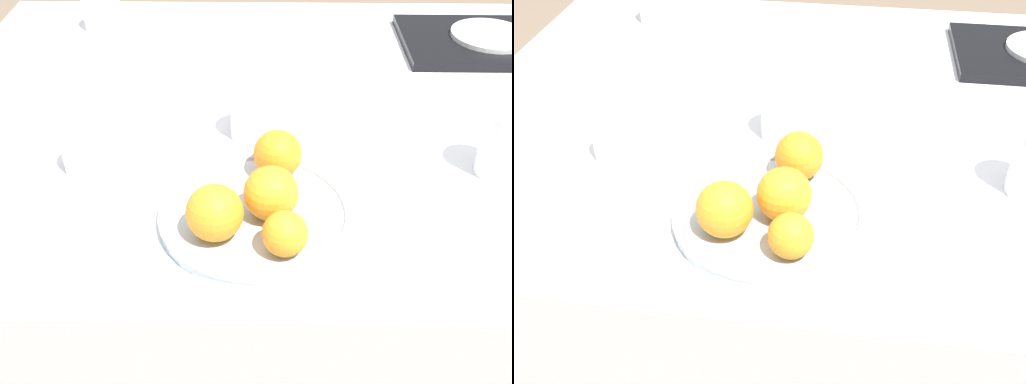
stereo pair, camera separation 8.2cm
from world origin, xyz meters
The scene contains 11 objects.
ground_plane centered at (0.00, 0.00, 0.00)m, with size 12.00×12.00×0.00m, color #7A6651.
table centered at (0.00, 0.00, 0.36)m, with size 1.36×1.02×0.72m.
fruit_platter centered at (-0.07, -0.32, 0.74)m, with size 0.28×0.28×0.02m.
orange_0 centered at (-0.05, -0.33, 0.78)m, with size 0.08×0.08×0.08m.
orange_1 centered at (-0.04, -0.24, 0.78)m, with size 0.07×0.07×0.07m.
orange_2 centered at (-0.12, -0.37, 0.78)m, with size 0.08×0.08×0.08m.
orange_3 centered at (-0.03, -0.40, 0.77)m, with size 0.06×0.06×0.06m.
cup_1 centered at (-0.33, -0.20, 0.75)m, with size 0.08×0.08×0.06m.
cup_2 centered at (-0.43, 0.35, 0.76)m, with size 0.09×0.09×0.07m.
cup_3 centered at (-0.07, -0.10, 0.77)m, with size 0.08×0.08×0.08m.
napkin centered at (-0.51, 0.02, 0.73)m, with size 0.14×0.11×0.01m.
Camera 2 is at (0.03, -0.96, 1.28)m, focal length 42.00 mm.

